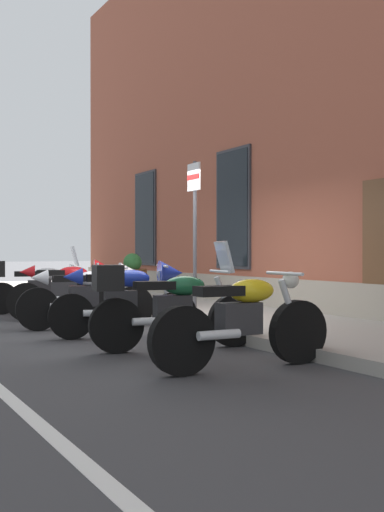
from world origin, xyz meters
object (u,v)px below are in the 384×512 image
(motorcycle_green_touring, at_px, (168,305))
(parking_sign, at_px, (195,217))
(motorcycle_red_sport, at_px, (71,287))
(motorcycle_yellow_naked, at_px, (245,321))
(motorcycle_silver_touring, at_px, (36,285))
(barrel_planter, at_px, (132,280))
(motorcycle_white_sport, at_px, (92,293))
(motorcycle_blue_sport, at_px, (130,296))

(motorcycle_green_touring, distance_m, parking_sign, 2.66)
(motorcycle_red_sport, bearing_deg, motorcycle_yellow_naked, 0.51)
(motorcycle_red_sport, bearing_deg, motorcycle_silver_touring, -170.80)
(motorcycle_green_touring, height_order, barrel_planter, motorcycle_green_touring)
(motorcycle_white_sport, distance_m, motorcycle_blue_sport, 1.18)
(motorcycle_white_sport, xyz_separation_m, barrel_planter, (-3.01, 2.07, 0.02))
(motorcycle_blue_sport, xyz_separation_m, motorcycle_yellow_naked, (2.68, 0.05, -0.09))
(motorcycle_white_sport, relative_size, barrel_planter, 2.09)
(motorcycle_red_sport, xyz_separation_m, barrel_planter, (-1.70, 1.96, -0.00))
(motorcycle_silver_touring, height_order, motorcycle_white_sport, motorcycle_silver_touring)
(motorcycle_green_touring, xyz_separation_m, motorcycle_yellow_naked, (1.43, 0.12, -0.06))
(parking_sign, relative_size, barrel_planter, 2.45)
(motorcycle_green_touring, bearing_deg, motorcycle_red_sport, 178.84)
(motorcycle_red_sport, relative_size, motorcycle_blue_sport, 0.98)
(motorcycle_silver_touring, relative_size, motorcycle_red_sport, 1.04)
(motorcycle_silver_touring, relative_size, motorcycle_green_touring, 0.98)
(parking_sign, height_order, barrel_planter, parking_sign)
(parking_sign, bearing_deg, motorcycle_white_sport, -110.96)
(motorcycle_yellow_naked, height_order, barrel_planter, barrel_planter)
(motorcycle_blue_sport, bearing_deg, motorcycle_white_sport, -174.63)
(parking_sign, bearing_deg, motorcycle_red_sport, -143.30)
(motorcycle_red_sport, distance_m, motorcycle_blue_sport, 2.48)
(motorcycle_yellow_naked, distance_m, barrel_planter, 7.13)
(motorcycle_white_sport, xyz_separation_m, motorcycle_green_touring, (2.43, 0.04, -0.01))
(motorcycle_green_touring, bearing_deg, motorcycle_yellow_naked, 4.86)
(motorcycle_silver_touring, xyz_separation_m, parking_sign, (3.30, 1.63, 1.21))
(barrel_planter, bearing_deg, motorcycle_green_touring, -20.51)
(motorcycle_yellow_naked, distance_m, parking_sign, 3.77)
(motorcycle_red_sport, relative_size, motorcycle_yellow_naked, 0.97)
(motorcycle_silver_touring, bearing_deg, barrel_planter, 97.34)
(motorcycle_blue_sport, bearing_deg, motorcycle_yellow_naked, 1.00)
(motorcycle_white_sport, distance_m, motorcycle_green_touring, 2.43)
(motorcycle_red_sport, bearing_deg, motorcycle_white_sport, -4.91)
(motorcycle_white_sport, bearing_deg, motorcycle_blue_sport, 5.37)
(motorcycle_green_touring, height_order, parking_sign, parking_sign)
(motorcycle_red_sport, xyz_separation_m, motorcycle_yellow_naked, (5.16, 0.05, -0.09))
(motorcycle_yellow_naked, bearing_deg, barrel_planter, 164.43)
(motorcycle_silver_touring, height_order, motorcycle_yellow_naked, motorcycle_silver_touring)
(motorcycle_silver_touring, xyz_separation_m, motorcycle_green_touring, (5.16, 0.15, 0.01))
(motorcycle_silver_touring, bearing_deg, parking_sign, 26.30)
(motorcycle_yellow_naked, bearing_deg, motorcycle_green_touring, -175.14)
(motorcycle_white_sport, xyz_separation_m, motorcycle_blue_sport, (1.18, 0.11, 0.02))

